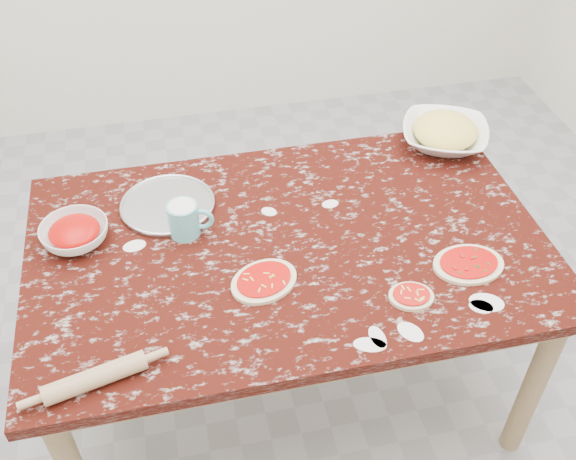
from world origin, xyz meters
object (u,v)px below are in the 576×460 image
at_px(pizza_tray, 168,205).
at_px(sauce_bowl, 75,234).
at_px(cheese_bowl, 444,135).
at_px(rolling_pin, 95,378).
at_px(worktable, 288,261).
at_px(flour_mug, 185,219).

bearing_deg(pizza_tray, sauce_bowl, -159.26).
relative_size(pizza_tray, sauce_bowl, 1.46).
bearing_deg(cheese_bowl, rolling_pin, -147.60).
relative_size(worktable, pizza_tray, 5.27).
distance_m(worktable, sauce_bowl, 0.67).
relative_size(pizza_tray, cheese_bowl, 0.98).
bearing_deg(worktable, pizza_tray, 144.27).
height_order(worktable, sauce_bowl, sauce_bowl).
relative_size(sauce_bowl, rolling_pin, 0.80).
bearing_deg(flour_mug, pizza_tray, 108.52).
bearing_deg(pizza_tray, rolling_pin, -109.49).
relative_size(worktable, rolling_pin, 6.19).
relative_size(worktable, cheese_bowl, 5.16).
relative_size(worktable, sauce_bowl, 7.69).
distance_m(worktable, rolling_pin, 0.72).
height_order(worktable, flour_mug, flour_mug).
height_order(sauce_bowl, cheese_bowl, cheese_bowl).
xyz_separation_m(sauce_bowl, flour_mug, (0.34, -0.03, 0.03)).
xyz_separation_m(flour_mug, rolling_pin, (-0.28, -0.52, -0.03)).
distance_m(worktable, cheese_bowl, 0.79).
relative_size(sauce_bowl, flour_mug, 1.46).
xyz_separation_m(worktable, sauce_bowl, (-0.64, 0.14, 0.12)).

